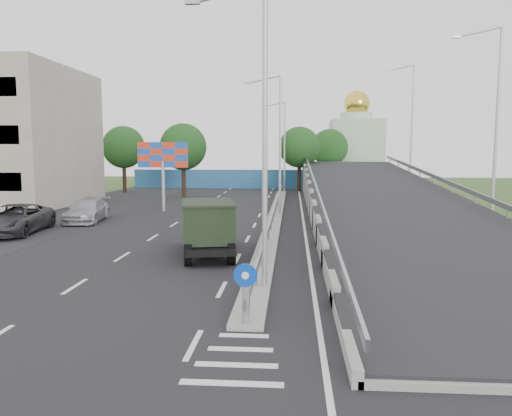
# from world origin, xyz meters

# --- Properties ---
(ground) EXTENTS (160.00, 160.00, 0.00)m
(ground) POSITION_xyz_m (0.00, 0.00, 0.00)
(ground) COLOR #2D4C1E
(ground) RESTS_ON ground
(road_surface) EXTENTS (26.00, 90.00, 0.04)m
(road_surface) POSITION_xyz_m (-3.00, 20.00, 0.00)
(road_surface) COLOR black
(road_surface) RESTS_ON ground
(parking_strip) EXTENTS (8.00, 90.00, 0.05)m
(parking_strip) POSITION_xyz_m (-16.00, 20.00, 0.00)
(parking_strip) COLOR black
(parking_strip) RESTS_ON ground
(median) EXTENTS (1.00, 44.00, 0.20)m
(median) POSITION_xyz_m (0.00, 24.00, 0.10)
(median) COLOR gray
(median) RESTS_ON ground
(overpass_ramp) EXTENTS (10.00, 50.00, 3.50)m
(overpass_ramp) POSITION_xyz_m (7.50, 24.00, 1.75)
(overpass_ramp) COLOR gray
(overpass_ramp) RESTS_ON ground
(median_guardrail) EXTENTS (0.09, 44.00, 0.71)m
(median_guardrail) POSITION_xyz_m (0.00, 24.00, 0.75)
(median_guardrail) COLOR gray
(median_guardrail) RESTS_ON median
(sign_bollard) EXTENTS (0.64, 0.23, 1.67)m
(sign_bollard) POSITION_xyz_m (0.00, 2.17, 1.03)
(sign_bollard) COLOR black
(sign_bollard) RESTS_ON median
(lamp_post_near) EXTENTS (2.74, 0.18, 10.08)m
(lamp_post_near) POSITION_xyz_m (0.11, 6.00, 5.81)
(lamp_post_near) COLOR #B2B5B7
(lamp_post_near) RESTS_ON median
(lamp_post_mid) EXTENTS (2.74, 0.18, 10.08)m
(lamp_post_mid) POSITION_xyz_m (0.11, 26.00, 5.81)
(lamp_post_mid) COLOR #B2B5B7
(lamp_post_mid) RESTS_ON median
(lamp_post_far) EXTENTS (2.74, 0.18, 10.08)m
(lamp_post_far) POSITION_xyz_m (0.11, 46.00, 5.81)
(lamp_post_far) COLOR #B2B5B7
(lamp_post_far) RESTS_ON median
(blue_wall) EXTENTS (30.00, 0.50, 2.40)m
(blue_wall) POSITION_xyz_m (-4.00, 52.00, 1.20)
(blue_wall) COLOR #245F85
(blue_wall) RESTS_ON ground
(church) EXTENTS (7.00, 7.00, 13.80)m
(church) POSITION_xyz_m (10.00, 60.00, 5.31)
(church) COLOR #B2CCAD
(church) RESTS_ON ground
(billboard) EXTENTS (4.00, 0.24, 5.50)m
(billboard) POSITION_xyz_m (-9.00, 28.00, 4.19)
(billboard) COLOR #B2B5B7
(billboard) RESTS_ON ground
(tree_left_mid) EXTENTS (4.80, 4.80, 7.60)m
(tree_left_mid) POSITION_xyz_m (-10.00, 40.00, 5.18)
(tree_left_mid) COLOR black
(tree_left_mid) RESTS_ON ground
(tree_median_far) EXTENTS (4.80, 4.80, 7.60)m
(tree_median_far) POSITION_xyz_m (2.00, 48.00, 5.18)
(tree_median_far) COLOR black
(tree_median_far) RESTS_ON ground
(tree_left_far) EXTENTS (4.80, 4.80, 7.60)m
(tree_left_far) POSITION_xyz_m (-18.00, 45.00, 5.18)
(tree_left_far) COLOR black
(tree_left_far) RESTS_ON ground
(tree_ramp_far) EXTENTS (4.80, 4.80, 7.60)m
(tree_ramp_far) POSITION_xyz_m (6.00, 55.00, 5.18)
(tree_ramp_far) COLOR black
(tree_ramp_far) RESTS_ON ground
(dump_truck) EXTENTS (3.29, 6.15, 2.57)m
(dump_truck) POSITION_xyz_m (-2.72, 11.96, 1.42)
(dump_truck) COLOR black
(dump_truck) RESTS_ON ground
(parked_car_c) EXTENTS (3.45, 6.41, 1.71)m
(parked_car_c) POSITION_xyz_m (-14.95, 16.88, 0.85)
(parked_car_c) COLOR #2E2E32
(parked_car_c) RESTS_ON ground
(parked_car_d) EXTENTS (2.72, 5.51, 1.54)m
(parked_car_d) POSITION_xyz_m (-12.72, 21.93, 0.77)
(parked_car_d) COLOR #A0A1A9
(parked_car_d) RESTS_ON ground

